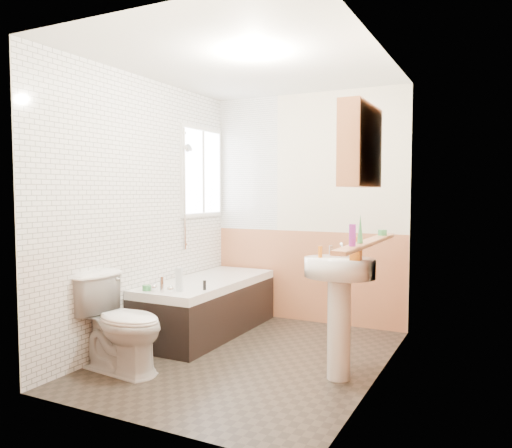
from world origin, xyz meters
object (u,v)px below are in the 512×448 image
(bathtub, at_px, (207,305))
(sink, at_px, (339,293))
(medicine_cabinet, at_px, (360,146))
(pine_shelf, at_px, (368,243))
(toilet, at_px, (121,323))

(bathtub, bearing_deg, sink, -21.51)
(medicine_cabinet, bearing_deg, pine_shelf, 79.02)
(sink, bearing_deg, bathtub, 152.96)
(toilet, relative_size, medicine_cabinet, 1.21)
(pine_shelf, height_order, medicine_cabinet, medicine_cabinet)
(sink, height_order, medicine_cabinet, medicine_cabinet)
(bathtub, height_order, toilet, toilet)
(bathtub, relative_size, medicine_cabinet, 2.60)
(sink, xyz_separation_m, pine_shelf, (0.20, 0.05, 0.39))
(sink, bearing_deg, toilet, -164.32)
(pine_shelf, bearing_deg, sink, -166.69)
(sink, xyz_separation_m, medicine_cabinet, (0.17, -0.10, 1.09))
(pine_shelf, xyz_separation_m, medicine_cabinet, (-0.03, -0.14, 0.70))
(medicine_cabinet, bearing_deg, toilet, -163.51)
(toilet, distance_m, medicine_cabinet, 2.30)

